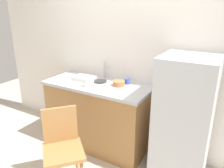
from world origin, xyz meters
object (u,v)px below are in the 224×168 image
Objects in this scene: refrigerator at (184,119)px; cup_white at (86,83)px; cup_blue at (127,81)px; chair at (63,146)px; dish_tray at (84,78)px; terracotta_bowl at (119,83)px; hotplate at (100,81)px.

refrigerator is 1.23m from cup_white.
chair is at bearing -103.04° from cup_blue.
dish_tray is at bearing -165.65° from cup_blue.
terracotta_bowl is at bearing 30.93° from chair.
dish_tray is at bearing 63.89° from chair.
dish_tray is 0.25m from hotplate.
refrigerator is 1.41m from dish_tray.
cup_blue reaches higher than chair.
chair is at bearing -140.91° from refrigerator.
cup_blue is (0.40, 0.36, -0.02)m from cup_white.
refrigerator is 13.76× the size of cup_white.
dish_tray is at bearing -176.35° from terracotta_bowl.
refrigerator is at bearing -9.22° from chair.
cup_blue reaches higher than hotplate.
chair is 5.24× the size of hotplate.
cup_white is (0.19, -0.20, 0.03)m from dish_tray.
cup_blue is at bearing 61.15° from terracotta_bowl.
dish_tray is (-1.38, 0.03, 0.24)m from refrigerator.
dish_tray is at bearing -169.92° from hotplate.
refrigerator is at bearing -1.43° from dish_tray.
refrigerator reaches higher than cup_white.
cup_white reaches higher than cup_blue.
chair is 6.03× the size of terracotta_bowl.
terracotta_bowl reaches higher than chair.
chair is 1.02m from hotplate.
cup_blue is (0.24, 1.02, 0.46)m from chair.
cup_white reaches higher than terracotta_bowl.
cup_blue is (-0.79, 0.19, 0.25)m from refrigerator.
cup_white is (-0.16, 0.67, 0.47)m from chair.
refrigerator is at bearing -4.54° from terracotta_bowl.
terracotta_bowl is (0.17, 0.90, 0.45)m from chair.
cup_blue is at bearing 166.80° from refrigerator.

